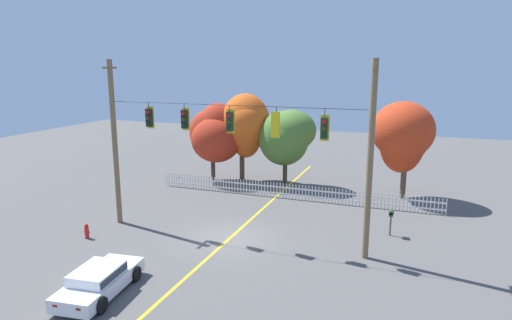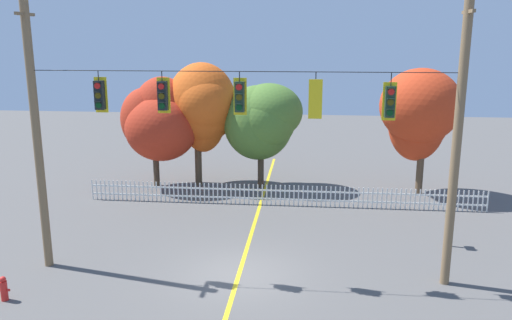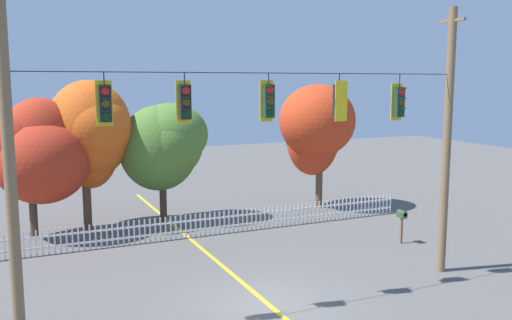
{
  "view_description": "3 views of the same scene",
  "coord_description": "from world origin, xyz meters",
  "px_view_note": "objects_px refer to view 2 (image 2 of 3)",
  "views": [
    {
      "loc": [
        8.93,
        -20.2,
        8.97
      ],
      "look_at": [
        1.01,
        1.22,
        4.05
      ],
      "focal_mm": 31.19,
      "sensor_mm": 36.0,
      "label": 1
    },
    {
      "loc": [
        2.29,
        -16.49,
        7.96
      ],
      "look_at": [
        0.49,
        1.05,
        3.86
      ],
      "focal_mm": 36.14,
      "sensor_mm": 36.0,
      "label": 2
    },
    {
      "loc": [
        -7.01,
        -14.62,
        6.75
      ],
      "look_at": [
        0.1,
        0.98,
        4.31
      ],
      "focal_mm": 38.76,
      "sensor_mm": 36.0,
      "label": 3
    }
  ],
  "objects_px": {
    "autumn_oak_far_east": "(263,119)",
    "traffic_signal_northbound_secondary": "(163,96)",
    "autumn_maple_mid": "(203,106)",
    "autumn_maple_far_west": "(419,111)",
    "autumn_maple_near_fence": "(158,121)",
    "traffic_signal_westbound_side": "(315,99)",
    "traffic_signal_southbound_primary": "(100,95)",
    "roadside_mailbox": "(449,218)",
    "traffic_signal_northbound_primary": "(240,97)",
    "fire_hydrant": "(4,289)",
    "traffic_signal_eastbound_side": "(390,102)"
  },
  "relations": [
    {
      "from": "autumn_oak_far_east",
      "to": "traffic_signal_southbound_primary",
      "type": "bearing_deg",
      "value": -112.47
    },
    {
      "from": "traffic_signal_northbound_primary",
      "to": "autumn_oak_far_east",
      "type": "bearing_deg",
      "value": 90.97
    },
    {
      "from": "roadside_mailbox",
      "to": "autumn_oak_far_east",
      "type": "bearing_deg",
      "value": 136.59
    },
    {
      "from": "autumn_maple_near_fence",
      "to": "roadside_mailbox",
      "type": "xyz_separation_m",
      "value": [
        13.74,
        -7.23,
        -2.55
      ]
    },
    {
      "from": "autumn_maple_near_fence",
      "to": "autumn_maple_mid",
      "type": "relative_size",
      "value": 0.89
    },
    {
      "from": "traffic_signal_northbound_secondary",
      "to": "autumn_maple_near_fence",
      "type": "bearing_deg",
      "value": 107.74
    },
    {
      "from": "traffic_signal_northbound_secondary",
      "to": "autumn_maple_far_west",
      "type": "distance_m",
      "value": 15.03
    },
    {
      "from": "traffic_signal_northbound_secondary",
      "to": "autumn_maple_far_west",
      "type": "height_order",
      "value": "traffic_signal_northbound_secondary"
    },
    {
      "from": "traffic_signal_southbound_primary",
      "to": "autumn_oak_far_east",
      "type": "height_order",
      "value": "traffic_signal_southbound_primary"
    },
    {
      "from": "fire_hydrant",
      "to": "autumn_maple_near_fence",
      "type": "bearing_deg",
      "value": 84.74
    },
    {
      "from": "autumn_maple_mid",
      "to": "autumn_maple_far_west",
      "type": "bearing_deg",
      "value": -2.3
    },
    {
      "from": "autumn_maple_far_west",
      "to": "fire_hydrant",
      "type": "bearing_deg",
      "value": -138.56
    },
    {
      "from": "traffic_signal_northbound_secondary",
      "to": "traffic_signal_westbound_side",
      "type": "xyz_separation_m",
      "value": [
        4.98,
        -0.02,
        -0.04
      ]
    },
    {
      "from": "traffic_signal_westbound_side",
      "to": "fire_hydrant",
      "type": "bearing_deg",
      "value": -164.71
    },
    {
      "from": "traffic_signal_northbound_primary",
      "to": "autumn_maple_near_fence",
      "type": "height_order",
      "value": "traffic_signal_northbound_primary"
    },
    {
      "from": "traffic_signal_northbound_secondary",
      "to": "autumn_oak_far_east",
      "type": "height_order",
      "value": "traffic_signal_northbound_secondary"
    },
    {
      "from": "traffic_signal_westbound_side",
      "to": "autumn_maple_near_fence",
      "type": "xyz_separation_m",
      "value": [
        -8.35,
        10.56,
        -2.44
      ]
    },
    {
      "from": "traffic_signal_westbound_side",
      "to": "traffic_signal_eastbound_side",
      "type": "relative_size",
      "value": 0.96
    },
    {
      "from": "traffic_signal_northbound_secondary",
      "to": "autumn_maple_mid",
      "type": "relative_size",
      "value": 0.2
    },
    {
      "from": "roadside_mailbox",
      "to": "traffic_signal_westbound_side",
      "type": "bearing_deg",
      "value": -148.27
    },
    {
      "from": "traffic_signal_southbound_primary",
      "to": "traffic_signal_northbound_primary",
      "type": "height_order",
      "value": "same"
    },
    {
      "from": "traffic_signal_southbound_primary",
      "to": "traffic_signal_northbound_primary",
      "type": "relative_size",
      "value": 0.99
    },
    {
      "from": "traffic_signal_southbound_primary",
      "to": "autumn_maple_near_fence",
      "type": "distance_m",
      "value": 10.9
    },
    {
      "from": "traffic_signal_eastbound_side",
      "to": "autumn_maple_far_west",
      "type": "distance_m",
      "value": 11.23
    },
    {
      "from": "traffic_signal_westbound_side",
      "to": "traffic_signal_eastbound_side",
      "type": "height_order",
      "value": "same"
    },
    {
      "from": "autumn_maple_near_fence",
      "to": "fire_hydrant",
      "type": "height_order",
      "value": "autumn_maple_near_fence"
    },
    {
      "from": "autumn_maple_near_fence",
      "to": "fire_hydrant",
      "type": "relative_size",
      "value": 7.55
    },
    {
      "from": "fire_hydrant",
      "to": "roadside_mailbox",
      "type": "relative_size",
      "value": 0.56
    },
    {
      "from": "autumn_maple_near_fence",
      "to": "fire_hydrant",
      "type": "distance_m",
      "value": 13.64
    },
    {
      "from": "traffic_signal_eastbound_side",
      "to": "traffic_signal_northbound_secondary",
      "type": "bearing_deg",
      "value": -180.0
    },
    {
      "from": "traffic_signal_southbound_primary",
      "to": "traffic_signal_westbound_side",
      "type": "distance_m",
      "value": 7.12
    },
    {
      "from": "autumn_maple_far_west",
      "to": "traffic_signal_northbound_secondary",
      "type": "bearing_deg",
      "value": -134.48
    },
    {
      "from": "traffic_signal_northbound_primary",
      "to": "traffic_signal_westbound_side",
      "type": "height_order",
      "value": "same"
    },
    {
      "from": "traffic_signal_westbound_side",
      "to": "roadside_mailbox",
      "type": "height_order",
      "value": "traffic_signal_westbound_side"
    },
    {
      "from": "autumn_maple_mid",
      "to": "autumn_oak_far_east",
      "type": "relative_size",
      "value": 1.19
    },
    {
      "from": "autumn_oak_far_east",
      "to": "fire_hydrant",
      "type": "height_order",
      "value": "autumn_oak_far_east"
    },
    {
      "from": "traffic_signal_southbound_primary",
      "to": "traffic_signal_westbound_side",
      "type": "xyz_separation_m",
      "value": [
        7.12,
        -0.02,
        -0.04
      ]
    },
    {
      "from": "autumn_maple_mid",
      "to": "fire_hydrant",
      "type": "xyz_separation_m",
      "value": [
        -3.59,
        -13.74,
        -4.07
      ]
    },
    {
      "from": "traffic_signal_westbound_side",
      "to": "fire_hydrant",
      "type": "relative_size",
      "value": 1.82
    },
    {
      "from": "traffic_signal_southbound_primary",
      "to": "roadside_mailbox",
      "type": "xyz_separation_m",
      "value": [
        12.52,
        3.32,
        -5.03
      ]
    },
    {
      "from": "autumn_oak_far_east",
      "to": "traffic_signal_westbound_side",
      "type": "bearing_deg",
      "value": -76.51
    },
    {
      "from": "traffic_signal_westbound_side",
      "to": "traffic_signal_northbound_primary",
      "type": "bearing_deg",
      "value": 179.54
    },
    {
      "from": "traffic_signal_northbound_primary",
      "to": "autumn_maple_far_west",
      "type": "relative_size",
      "value": 0.21
    },
    {
      "from": "autumn_maple_mid",
      "to": "autumn_oak_far_east",
      "type": "height_order",
      "value": "autumn_maple_mid"
    },
    {
      "from": "autumn_maple_near_fence",
      "to": "autumn_maple_far_west",
      "type": "height_order",
      "value": "autumn_maple_far_west"
    },
    {
      "from": "traffic_signal_eastbound_side",
      "to": "autumn_maple_far_west",
      "type": "bearing_deg",
      "value": 73.53
    },
    {
      "from": "autumn_oak_far_east",
      "to": "traffic_signal_northbound_secondary",
      "type": "bearing_deg",
      "value": -102.22
    },
    {
      "from": "fire_hydrant",
      "to": "roadside_mailbox",
      "type": "bearing_deg",
      "value": 21.69
    },
    {
      "from": "autumn_oak_far_east",
      "to": "traffic_signal_eastbound_side",
      "type": "bearing_deg",
      "value": -65.57
    },
    {
      "from": "traffic_signal_westbound_side",
      "to": "autumn_oak_far_east",
      "type": "bearing_deg",
      "value": 103.49
    }
  ]
}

